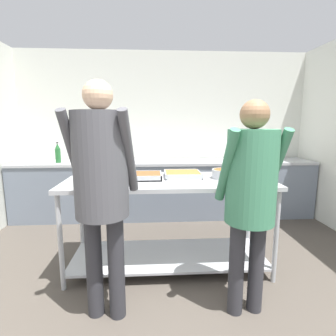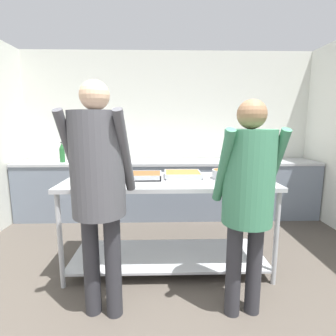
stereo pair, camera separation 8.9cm
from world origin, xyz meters
name	(u,v)px [view 1 (the left image)]	position (x,y,z in m)	size (l,w,h in m)	color
wall_rear	(164,133)	(0.00, 3.45, 1.32)	(4.84, 0.06, 2.65)	silver
back_counter	(165,188)	(0.00, 3.08, 0.45)	(4.68, 0.65, 0.90)	slate
serving_counter	(169,209)	(-0.04, 1.54, 0.63)	(2.06, 0.78, 0.94)	#ADAFB5
plate_stack	(103,180)	(-0.67, 1.44, 0.96)	(0.26, 0.26, 0.05)	white
serving_tray_vegetables	(142,176)	(-0.31, 1.60, 0.96)	(0.39, 0.32, 0.05)	#ADAFB5
serving_tray_roast	(182,174)	(0.11, 1.66, 0.96)	(0.38, 0.34, 0.05)	#ADAFB5
sauce_pan	(224,173)	(0.53, 1.57, 0.99)	(0.38, 0.24, 0.09)	#ADAFB5
guest_serving_left	(251,188)	(0.53, 0.83, 1.02)	(0.49, 0.37, 1.66)	#2D2D33
guest_serving_right	(101,178)	(-0.57, 0.85, 1.10)	(0.53, 0.41, 1.79)	#2D2D33
water_bottle	(58,153)	(-1.63, 3.00, 1.05)	(0.08, 0.08, 0.31)	#23602D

